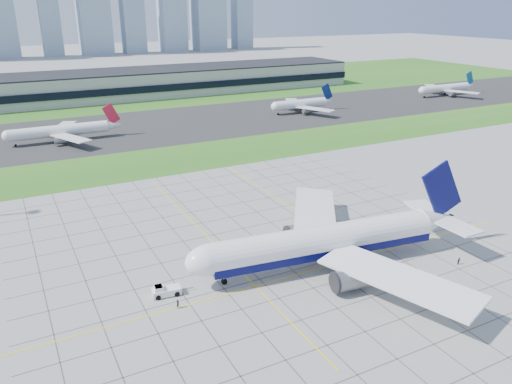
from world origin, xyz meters
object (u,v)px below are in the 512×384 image
Objects in this scene: crew_far at (459,261)px; distant_jet_3 at (446,88)px; distant_jet_2 at (301,104)px; airliner at (326,242)px; pushback_tug at (165,291)px; distant_jet_1 at (61,131)px; crew_near at (178,304)px.

crew_far is 0.04× the size of distant_jet_3.
crew_far is 0.04× the size of distant_jet_2.
airliner reaches higher than distant_jet_2.
pushback_tug is 0.18× the size of distant_jet_1.
distant_jet_2 is at bearing -178.48° from distant_jet_3.
crew_far is 228.15m from distant_jet_3.
distant_jet_3 is at bearing 1.81° from distant_jet_1.
crew_near is 267.55m from distant_jet_3.
pushback_tug is 4.46× the size of crew_near.
pushback_tug is 0.19× the size of distant_jet_3.
distant_jet_3 is (107.54, 2.86, 0.00)m from distant_jet_2.
distant_jet_3 reaches higher than crew_near.
crew_far is (59.75, -12.42, -0.09)m from crew_near.
distant_jet_2 is at bearing 8.84° from crew_near.
distant_jet_1 is at bearing 111.94° from airliner.
crew_near is 0.04× the size of distant_jet_3.
crew_far is at bearing -19.94° from airliner.
distant_jet_2 is at bearing 80.58° from crew_far.
crew_near is at bearing -147.15° from distant_jet_3.
crew_near is (-33.77, -0.91, -4.75)m from airliner.
airliner is 1.49× the size of distant_jet_1.
airliner is at bearing -40.13° from crew_near.
pushback_tug is at bearing -89.36° from distant_jet_1.
pushback_tug is 180.75m from distant_jet_2.
crew_near is at bearing -74.70° from pushback_tug.
distant_jet_3 is (190.98, 144.19, -1.18)m from airliner.
distant_jet_2 reaches higher than crew_near.
distant_jet_1 is at bearing -177.93° from distant_jet_2.
distant_jet_1 is 119.52m from distant_jet_2.
pushback_tug is at bearing -130.75° from distant_jet_2.
distant_jet_3 reaches higher than crew_far.
crew_near is 0.04× the size of distant_jet_2.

